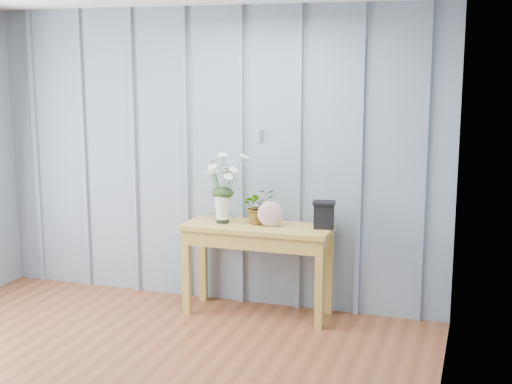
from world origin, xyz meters
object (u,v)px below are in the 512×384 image
(sideboard, at_px, (258,239))
(daisy_vase, at_px, (222,174))
(carved_box, at_px, (324,215))
(felt_disc_vessel, at_px, (270,214))

(sideboard, relative_size, daisy_vase, 1.86)
(carved_box, bearing_deg, felt_disc_vessel, -168.21)
(sideboard, distance_m, felt_disc_vessel, 0.25)
(felt_disc_vessel, height_order, carved_box, carved_box)
(daisy_vase, relative_size, carved_box, 2.99)
(sideboard, distance_m, carved_box, 0.58)
(sideboard, bearing_deg, carved_box, 6.09)
(daisy_vase, bearing_deg, felt_disc_vessel, -2.80)
(carved_box, bearing_deg, daisy_vase, -175.42)
(daisy_vase, xyz_separation_m, carved_box, (0.83, 0.07, -0.29))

